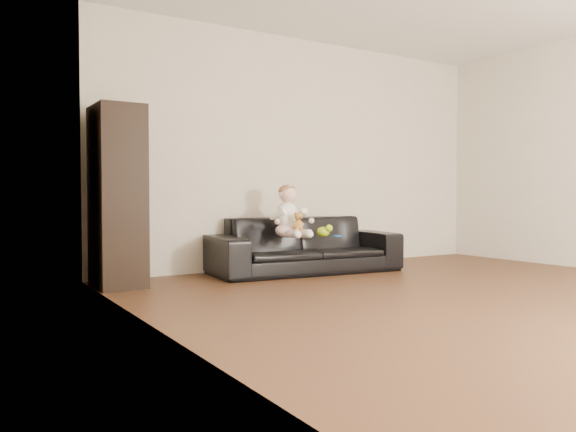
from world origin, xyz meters
TOP-DOWN VIEW (x-y plane):
  - floor at (0.00, 0.00)m, footprint 5.50×5.50m
  - wall_back at (0.00, 2.75)m, footprint 5.00×0.00m
  - wall_left at (-2.50, 0.00)m, footprint 0.00×5.50m
  - sofa at (-0.35, 2.25)m, footprint 2.06×0.96m
  - cabinet at (-2.28, 2.32)m, footprint 0.41×0.55m
  - shelf_item at (-2.26, 2.32)m, footprint 0.18×0.25m
  - baby at (-0.61, 2.14)m, footprint 0.37×0.46m
  - teddy_bear at (-0.60, 1.98)m, footprint 0.11×0.12m
  - toy_green at (-0.25, 2.05)m, footprint 0.17×0.19m
  - toy_rattle at (-0.15, 2.15)m, footprint 0.08×0.08m
  - toy_blue_disc at (-0.08, 2.03)m, footprint 0.10×0.10m

SIDE VIEW (x-z plane):
  - floor at x=0.00m, z-range 0.00..0.00m
  - sofa at x=-0.35m, z-range 0.00..0.58m
  - toy_blue_disc at x=-0.08m, z-range 0.38..0.40m
  - toy_rattle at x=-0.15m, z-range 0.38..0.44m
  - toy_green at x=-0.25m, z-range 0.38..0.49m
  - teddy_bear at x=-0.60m, z-range 0.45..0.64m
  - baby at x=-0.61m, z-range 0.35..0.89m
  - cabinet at x=-2.28m, z-range 0.00..1.60m
  - shelf_item at x=-2.26m, z-range 1.02..1.30m
  - wall_back at x=0.00m, z-range -1.20..3.80m
  - wall_left at x=-2.50m, z-range -1.45..4.05m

